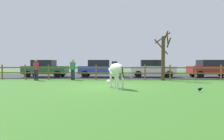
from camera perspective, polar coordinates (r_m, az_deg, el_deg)
ground_plane at (r=12.09m, az=-0.94°, el=-4.43°), size 60.00×60.00×0.00m
parking_asphalt at (r=21.35m, az=1.00°, el=-1.66°), size 28.00×7.40×0.05m
paddock_fence at (r=17.05m, az=-1.01°, el=-0.31°), size 21.29×0.11×1.20m
bare_tree at (r=17.02m, az=13.40°, el=3.82°), size 1.39×1.42×3.79m
zebra at (r=11.25m, az=1.00°, el=-0.17°), size 1.17×1.74×1.41m
crow_on_grass at (r=10.72m, az=22.18°, el=-4.69°), size 0.21×0.10×0.20m
parked_car_green at (r=20.93m, az=-17.20°, el=0.43°), size 4.02×1.92×1.56m
parked_car_white at (r=20.06m, az=10.54°, el=0.42°), size 4.01×1.90×1.56m
parked_car_red at (r=21.42m, az=24.62°, el=0.38°), size 4.13×2.16×1.56m
parked_car_blue at (r=19.94m, az=-3.08°, el=0.44°), size 4.07×2.02×1.56m
visitor_left_of_tree at (r=17.08m, az=-10.31°, el=0.41°), size 0.40×0.30×1.64m
visitor_right_of_tree at (r=17.54m, az=-19.42°, el=0.37°), size 0.38×0.26×1.64m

